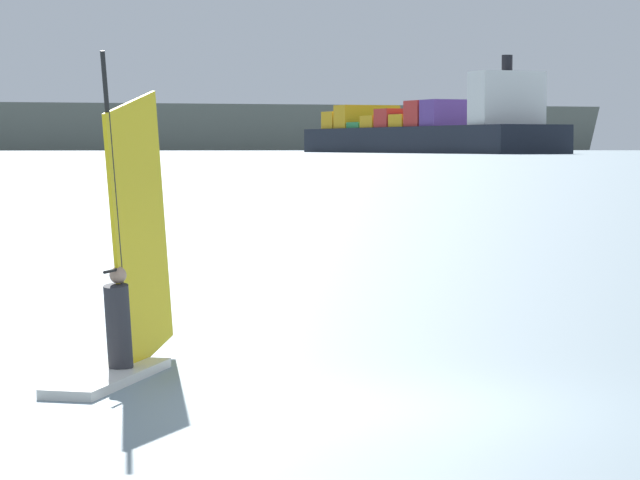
{
  "coord_description": "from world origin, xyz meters",
  "views": [
    {
      "loc": [
        -1.86,
        -16.12,
        2.97
      ],
      "look_at": [
        -0.45,
        5.84,
        1.53
      ],
      "focal_mm": 80.91,
      "sensor_mm": 36.0,
      "label": 1
    }
  ],
  "objects": [
    {
      "name": "ground_plane",
      "position": [
        0.0,
        0.0,
        0.0
      ],
      "size": [
        4000.0,
        4000.0,
        0.0
      ],
      "primitive_type": "plane",
      "color": "gray"
    },
    {
      "name": "windsurfer",
      "position": [
        -3.19,
        2.53,
        1.05
      ],
      "size": [
        1.47,
        3.7,
        4.2
      ],
      "rotation": [
        0.0,
        0.0,
        4.41
      ],
      "color": "white",
      "rests_on": "ground_plane"
    },
    {
      "name": "cargo_ship",
      "position": [
        78.99,
        575.79,
        8.85
      ],
      "size": [
        88.91,
        180.09,
        36.42
      ],
      "rotation": [
        0.0,
        0.0,
        1.91
      ],
      "color": "black",
      "rests_on": "ground_plane"
    },
    {
      "name": "distant_headland",
      "position": [
        20.8,
        1178.74,
        15.02
      ],
      "size": [
        1431.04,
        766.81,
        30.04
      ],
      "primitive_type": "cube",
      "rotation": [
        0.0,
        0.0,
        0.21
      ],
      "color": "#60665B",
      "rests_on": "ground_plane"
    }
  ]
}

